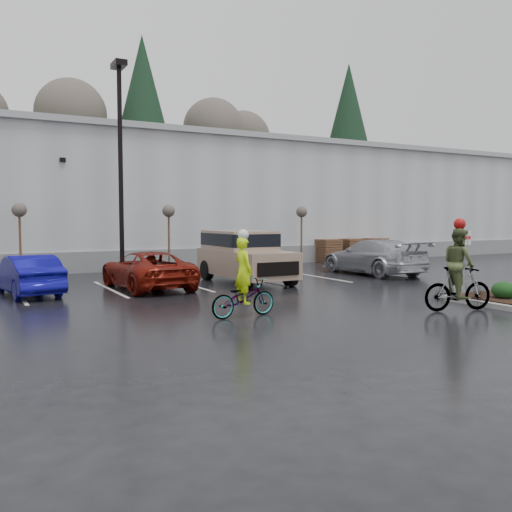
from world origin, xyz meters
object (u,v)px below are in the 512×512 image
sapling_west (19,214)px  car_red (147,270)px  pallet_stack_c (375,249)px  car_far_silver (373,257)px  cyclist_hivis (243,290)px  lamppost (120,145)px  car_blue (28,275)px  suv_tan (246,257)px  sapling_mid (169,215)px  pallet_stack_b (351,250)px  fire_lane_sign (467,255)px  sapling_east (302,215)px  pallet_stack_a (328,251)px  cyclist_olive (458,278)px

sapling_west → car_red: size_ratio=0.65×
pallet_stack_c → car_far_silver: 8.61m
cyclist_hivis → car_red: bearing=-1.0°
lamppost → car_blue: bearing=-135.9°
suv_tan → cyclist_hivis: cyclist_hivis is taller
car_red → car_far_silver: size_ratio=0.89×
lamppost → sapling_mid: size_ratio=2.88×
pallet_stack_b → car_far_silver: (-3.90, -6.46, 0.13)m
car_far_silver → car_blue: bearing=-2.0°
pallet_stack_c → fire_lane_sign: size_ratio=0.61×
fire_lane_sign → suv_tan: (-4.05, 7.28, -0.38)m
sapling_mid → lamppost: bearing=-158.2°
fire_lane_sign → car_blue: size_ratio=0.54×
sapling_mid → cyclist_hivis: bearing=-100.5°
sapling_mid → sapling_east: (7.50, 0.00, 0.00)m
suv_tan → lamppost: bearing=129.7°
sapling_west → sapling_mid: (6.50, 0.00, 0.00)m
car_red → pallet_stack_c: bearing=-161.1°
lamppost → sapling_mid: (2.50, 1.00, -2.96)m
pallet_stack_c → car_blue: (-20.23, -6.10, -0.00)m
lamppost → suv_tan: bearing=-50.3°
car_red → car_blue: bearing=-7.8°
sapling_west → pallet_stack_b: size_ratio=2.37×
pallet_stack_a → car_blue: bearing=-160.0°
car_red → car_far_silver: (10.57, -0.01, 0.12)m
sapling_west → car_blue: (-0.23, -5.10, -2.06)m
pallet_stack_b → cyclist_hivis: size_ratio=0.59×
car_red → suv_tan: size_ratio=0.96×
car_red → lamppost: bearing=-96.1°
sapling_west → cyclist_hivis: (4.24, -12.16, -2.02)m
cyclist_olive → sapling_east: bearing=-1.7°
cyclist_olive → car_red: bearing=49.7°
sapling_mid → cyclist_hivis: size_ratio=1.41×
car_red → car_far_silver: 10.57m
pallet_stack_b → car_red: bearing=-156.0°
car_far_silver → car_red: bearing=-0.6°
sapling_mid → pallet_stack_b: bearing=4.9°
sapling_east → fire_lane_sign: bearing=-99.8°
fire_lane_sign → sapling_east: bearing=80.2°
sapling_east → car_red: bearing=-152.0°
pallet_stack_b → pallet_stack_c: size_ratio=1.00×
car_far_silver → cyclist_hivis: cyclist_hivis is taller
car_blue → suv_tan: 8.00m
sapling_east → pallet_stack_c: bearing=9.5°
pallet_stack_a → suv_tan: suv_tan is taller
car_far_silver → cyclist_olive: bearing=62.4°
pallet_stack_a → car_far_silver: bearing=-108.8°
suv_tan → sapling_mid: bearing=102.8°
sapling_mid → car_far_silver: (7.80, -5.46, -1.93)m
sapling_west → fire_lane_sign: sapling_west is taller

